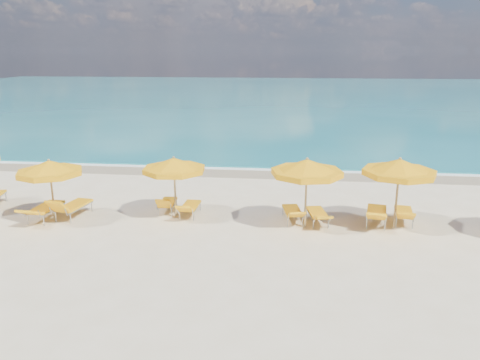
# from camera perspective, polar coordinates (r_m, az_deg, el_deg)

# --- Properties ---
(ground_plane) EXTENTS (120.00, 120.00, 0.00)m
(ground_plane) POSITION_cam_1_polar(r_m,az_deg,el_deg) (15.91, -0.62, -5.61)
(ground_plane) COLOR beige
(ocean) EXTENTS (120.00, 80.00, 0.30)m
(ocean) POSITION_cam_1_polar(r_m,az_deg,el_deg) (63.01, 4.92, 10.21)
(ocean) COLOR #146A72
(ocean) RESTS_ON ground
(wet_sand_band) EXTENTS (120.00, 2.60, 0.01)m
(wet_sand_band) POSITION_cam_1_polar(r_m,az_deg,el_deg) (22.93, 1.69, 1.02)
(wet_sand_band) COLOR tan
(wet_sand_band) RESTS_ON ground
(foam_line) EXTENTS (120.00, 1.20, 0.03)m
(foam_line) POSITION_cam_1_polar(r_m,az_deg,el_deg) (23.70, 1.86, 1.50)
(foam_line) COLOR white
(foam_line) RESTS_ON ground
(whitecap_near) EXTENTS (14.00, 0.36, 0.05)m
(whitecap_near) POSITION_cam_1_polar(r_m,az_deg,el_deg) (33.18, -7.28, 5.42)
(whitecap_near) COLOR white
(whitecap_near) RESTS_ON ground
(whitecap_far) EXTENTS (18.00, 0.30, 0.05)m
(whitecap_far) POSITION_cam_1_polar(r_m,az_deg,el_deg) (39.62, 15.51, 6.61)
(whitecap_far) COLOR white
(whitecap_far) RESTS_ON ground
(umbrella_2) EXTENTS (2.27, 2.27, 2.23)m
(umbrella_2) POSITION_cam_1_polar(r_m,az_deg,el_deg) (17.01, -22.21, 1.33)
(umbrella_2) COLOR #A78B53
(umbrella_2) RESTS_ON ground
(umbrella_3) EXTENTS (2.75, 2.75, 2.23)m
(umbrella_3) POSITION_cam_1_polar(r_m,az_deg,el_deg) (16.28, -8.05, 1.76)
(umbrella_3) COLOR #A78B53
(umbrella_3) RESTS_ON ground
(umbrella_4) EXTENTS (2.73, 2.73, 2.41)m
(umbrella_4) POSITION_cam_1_polar(r_m,az_deg,el_deg) (15.32, 8.16, 1.45)
(umbrella_4) COLOR #A78B53
(umbrella_4) RESTS_ON ground
(umbrella_5) EXTENTS (2.44, 2.44, 2.42)m
(umbrella_5) POSITION_cam_1_polar(r_m,az_deg,el_deg) (15.98, 18.86, 1.40)
(umbrella_5) COLOR #A78B53
(umbrella_5) RESTS_ON ground
(lounger_2_left) EXTENTS (0.76, 2.07, 0.76)m
(lounger_2_left) POSITION_cam_1_polar(r_m,az_deg,el_deg) (17.81, -22.63, -3.70)
(lounger_2_left) COLOR #A5A8AD
(lounger_2_left) RESTS_ON ground
(lounger_2_right) EXTENTS (0.93, 1.97, 0.94)m
(lounger_2_right) POSITION_cam_1_polar(r_m,az_deg,el_deg) (17.68, -19.66, -3.51)
(lounger_2_right) COLOR #A5A8AD
(lounger_2_right) RESTS_ON ground
(lounger_3_left) EXTENTS (0.65, 1.59, 0.77)m
(lounger_3_left) POSITION_cam_1_polar(r_m,az_deg,el_deg) (17.42, -8.82, -3.19)
(lounger_3_left) COLOR #A5A8AD
(lounger_3_left) RESTS_ON ground
(lounger_3_right) EXTENTS (0.60, 1.70, 0.71)m
(lounger_3_right) POSITION_cam_1_polar(r_m,az_deg,el_deg) (16.89, -6.12, -3.68)
(lounger_3_right) COLOR #A5A8AD
(lounger_3_right) RESTS_ON ground
(lounger_4_left) EXTENTS (0.85, 1.80, 0.70)m
(lounger_4_left) POSITION_cam_1_polar(r_m,az_deg,el_deg) (16.40, 6.43, -4.28)
(lounger_4_left) COLOR #A5A8AD
(lounger_4_left) RESTS_ON ground
(lounger_4_right) EXTENTS (0.87, 1.83, 0.63)m
(lounger_4_right) POSITION_cam_1_polar(r_m,az_deg,el_deg) (16.30, 9.41, -4.52)
(lounger_4_right) COLOR #A5A8AD
(lounger_4_right) RESTS_ON ground
(lounger_5_left) EXTENTS (0.99, 2.08, 0.80)m
(lounger_5_left) POSITION_cam_1_polar(r_m,az_deg,el_deg) (16.68, 16.27, -4.37)
(lounger_5_left) COLOR #A5A8AD
(lounger_5_left) RESTS_ON ground
(lounger_5_right) EXTENTS (0.84, 1.85, 0.74)m
(lounger_5_right) POSITION_cam_1_polar(r_m,az_deg,el_deg) (17.06, 19.29, -4.27)
(lounger_5_right) COLOR #A5A8AD
(lounger_5_right) RESTS_ON ground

